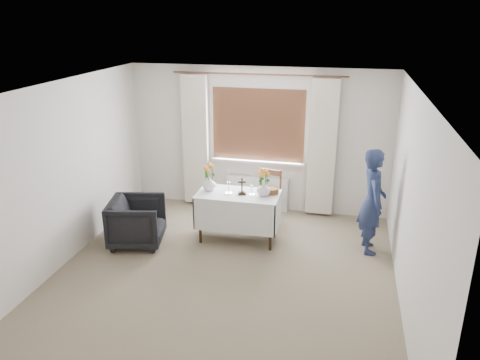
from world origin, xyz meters
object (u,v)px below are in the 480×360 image
armchair (137,222)px  wooden_cross (242,186)px  wooden_chair (267,198)px  flower_vase_left (209,183)px  altar_table (238,217)px  person (372,201)px  flower_vase_right (263,189)px

armchair → wooden_cross: wooden_cross is taller
wooden_chair → flower_vase_left: 1.10m
altar_table → person: person is taller
wooden_cross → flower_vase_left: 0.53m
armchair → flower_vase_left: flower_vase_left is taller
armchair → flower_vase_right: bearing=-87.6°
wooden_chair → altar_table: bearing=-104.7°
flower_vase_right → armchair: bearing=-165.4°
armchair → flower_vase_left: size_ratio=3.64×
flower_vase_right → wooden_cross: bearing=-175.8°
armchair → flower_vase_left: (0.99, 0.52, 0.51)m
armchair → person: bearing=-92.7°
person → wooden_chair: bearing=60.1°
wooden_chair → armchair: 2.13m
altar_table → wooden_chair: (0.32, 0.70, 0.07)m
person → wooden_cross: person is taller
altar_table → flower_vase_right: flower_vase_right is taller
altar_table → flower_vase_right: (0.38, 0.01, 0.49)m
wooden_chair → armchair: (-1.77, -1.17, -0.09)m
wooden_chair → flower_vase_left: size_ratio=4.13×
altar_table → armchair: (-1.46, -0.47, -0.02)m
flower_vase_right → wooden_chair: bearing=95.5°
person → flower_vase_left: bearing=81.4°
flower_vase_right → altar_table: bearing=-179.0°
armchair → wooden_cross: (1.52, 0.46, 0.53)m
flower_vase_left → flower_vase_right: flower_vase_left is taller
person → flower_vase_left: 2.42m
wooden_cross → flower_vase_right: bearing=-7.2°
altar_table → flower_vase_left: 0.68m
person → flower_vase_left: (-2.42, -0.06, 0.09)m
wooden_chair → person: person is taller
altar_table → flower_vase_left: size_ratio=5.72×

